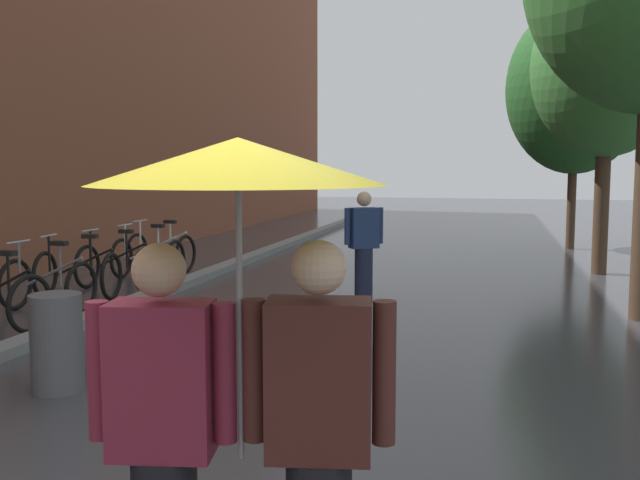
{
  "coord_description": "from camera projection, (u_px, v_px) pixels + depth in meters",
  "views": [
    {
      "loc": [
        1.62,
        -2.74,
        1.95
      ],
      "look_at": [
        0.28,
        2.78,
        1.35
      ],
      "focal_mm": 39.8,
      "sensor_mm": 36.0,
      "label": 1
    }
  ],
  "objects": [
    {
      "name": "pedestrian_walking_midground",
      "position": [
        364.0,
        246.0,
        10.14
      ],
      "size": [
        0.51,
        0.4,
        1.58
      ],
      "color": "#1E233D",
      "rests_on": "ground"
    },
    {
      "name": "parked_bicycle_3",
      "position": [
        48.0,
        284.0,
        9.41
      ],
      "size": [
        1.1,
        0.73,
        0.96
      ],
      "color": "black",
      "rests_on": "ground"
    },
    {
      "name": "street_tree_2",
      "position": [
        607.0,
        68.0,
        12.4
      ],
      "size": [
        2.61,
        2.61,
        5.24
      ],
      "color": "#473323",
      "rests_on": "ground"
    },
    {
      "name": "kerb_strip",
      "position": [
        234.0,
        264.0,
        13.65
      ],
      "size": [
        0.3,
        36.0,
        0.12
      ],
      "primitive_type": "cube",
      "color": "slate",
      "rests_on": "ground"
    },
    {
      "name": "couple_under_umbrella",
      "position": [
        240.0,
        315.0,
        2.72
      ],
      "size": [
        1.19,
        1.13,
        2.06
      ],
      "color": "black",
      "rests_on": "ground"
    },
    {
      "name": "litter_bin",
      "position": [
        57.0,
        343.0,
        6.12
      ],
      "size": [
        0.44,
        0.44,
        0.85
      ],
      "primitive_type": "cylinder",
      "color": "#4C4C51",
      "rests_on": "ground"
    },
    {
      "name": "street_tree_3",
      "position": [
        576.0,
        89.0,
        16.21
      ],
      "size": [
        3.13,
        3.13,
        5.65
      ],
      "color": "#473323",
      "rests_on": "ground"
    },
    {
      "name": "parked_bicycle_6",
      "position": [
        148.0,
        258.0,
        12.09
      ],
      "size": [
        1.11,
        0.74,
        0.96
      ],
      "color": "black",
      "rests_on": "ground"
    },
    {
      "name": "parked_bicycle_5",
      "position": [
        116.0,
        266.0,
        11.09
      ],
      "size": [
        1.1,
        0.73,
        0.96
      ],
      "color": "black",
      "rests_on": "ground"
    },
    {
      "name": "parked_bicycle_4",
      "position": [
        78.0,
        274.0,
        10.31
      ],
      "size": [
        1.15,
        0.82,
        0.96
      ],
      "color": "black",
      "rests_on": "ground"
    },
    {
      "name": "parked_bicycle_7",
      "position": [
        161.0,
        252.0,
        12.96
      ],
      "size": [
        1.14,
        0.79,
        0.96
      ],
      "color": "black",
      "rests_on": "ground"
    }
  ]
}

